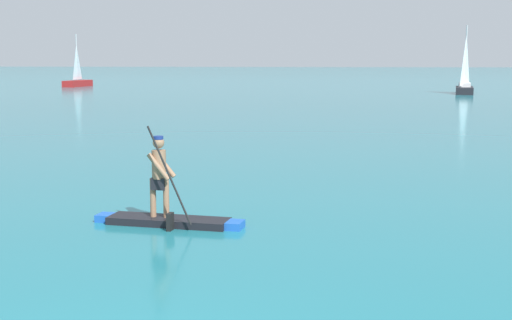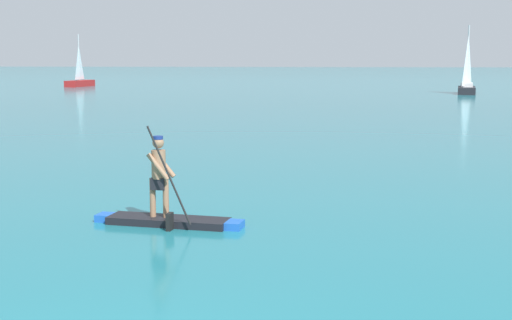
% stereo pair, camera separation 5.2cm
% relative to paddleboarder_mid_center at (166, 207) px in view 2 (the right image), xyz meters
% --- Properties ---
extents(paddleboarder_mid_center, '(2.84, 0.95, 1.87)m').
position_rel_paddleboarder_mid_center_xyz_m(paddleboarder_mid_center, '(0.00, 0.00, 0.00)').
color(paddleboarder_mid_center, black).
rests_on(paddleboarder_mid_center, ground).
extents(sailboat_left_horizon, '(1.76, 4.62, 5.46)m').
position_rel_paddleboarder_mid_center_xyz_m(sailboat_left_horizon, '(-24.41, 59.30, 0.35)').
color(sailboat_left_horizon, '#A51E1E').
rests_on(sailboat_left_horizon, ground).
extents(sailboat_right_horizon, '(2.15, 5.11, 5.72)m').
position_rel_paddleboarder_mid_center_xyz_m(sailboat_right_horizon, '(13.58, 49.17, 0.41)').
color(sailboat_right_horizon, black).
rests_on(sailboat_right_horizon, ground).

